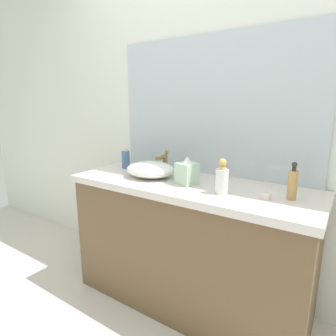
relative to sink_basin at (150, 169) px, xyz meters
name	(u,v)px	position (x,y,z in m)	size (l,w,h in m)	color
bathroom_wall_rear	(219,109)	(0.33, 0.35, 0.40)	(6.00, 0.06, 2.60)	silver
vanity_counter	(188,244)	(0.29, 0.02, -0.48)	(1.56, 0.58, 0.85)	brown
wall_mirror_panel	(211,107)	(0.29, 0.31, 0.41)	(1.46, 0.01, 0.93)	#B2BCC6
sink_basin	(150,169)	(0.00, 0.00, 0.00)	(0.34, 0.29, 0.10)	white
faucet	(164,160)	(0.00, 0.16, 0.04)	(0.03, 0.14, 0.16)	olive
soap_dispenser	(293,183)	(0.89, 0.03, 0.03)	(0.05, 0.05, 0.20)	tan
lotion_bottle	(222,179)	(0.55, -0.07, 0.03)	(0.07, 0.07, 0.20)	white
perfume_bottle	(126,159)	(-0.32, 0.11, 0.02)	(0.06, 0.06, 0.15)	#486898
tissue_box	(187,172)	(0.29, -0.02, 0.02)	(0.14, 0.14, 0.17)	#B1D1B4
candle_jar	(266,196)	(0.78, -0.03, -0.04)	(0.05, 0.05, 0.03)	silver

